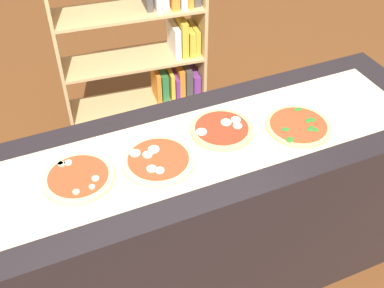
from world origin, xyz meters
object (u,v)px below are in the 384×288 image
pizza_mozzarella_2 (222,129)px  bookshelf (154,55)px  pizza_mushroom_0 (78,177)px  pizza_mozzarella_1 (158,160)px  pizza_spinach_3 (298,126)px

pizza_mozzarella_2 → bookshelf: bookshelf is taller
pizza_mushroom_0 → pizza_mozzarella_1: size_ratio=0.93×
pizza_mozzarella_1 → pizza_mozzarella_2: pizza_mozzarella_2 is taller
pizza_mushroom_0 → pizza_mozzarella_2: pizza_mushroom_0 is taller
pizza_mozzarella_2 → pizza_mozzarella_1: bearing=-167.4°
pizza_mushroom_0 → pizza_mozzarella_2: (0.64, 0.04, -0.00)m
pizza_mushroom_0 → bookshelf: 1.41m
pizza_mozzarella_1 → pizza_spinach_3: size_ratio=1.05×
pizza_mozzarella_1 → bookshelf: 1.31m
pizza_mozzarella_2 → pizza_spinach_3: pizza_mozzarella_2 is taller
pizza_mushroom_0 → pizza_spinach_3: 0.96m
pizza_mozzarella_1 → pizza_mozzarella_2: (0.32, 0.07, 0.00)m
pizza_mozzarella_2 → pizza_spinach_3: bearing=-19.1°
pizza_spinach_3 → pizza_mozzarella_1: bearing=176.6°
pizza_mozzarella_1 → pizza_spinach_3: 0.64m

